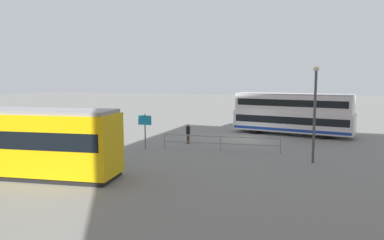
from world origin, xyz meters
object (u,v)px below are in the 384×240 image
(pedestrian_near_railing, at_px, (188,132))
(tram_yellow, at_px, (2,141))
(double_decker_bus, at_px, (292,114))
(info_sign, at_px, (145,125))
(street_lamp, at_px, (315,106))

(pedestrian_near_railing, bearing_deg, tram_yellow, 57.94)
(double_decker_bus, height_order, info_sign, double_decker_bus)
(info_sign, xyz_separation_m, street_lamp, (-11.74, 1.36, 1.76))
(info_sign, height_order, street_lamp, street_lamp)
(tram_yellow, distance_m, info_sign, 9.87)
(tram_yellow, relative_size, street_lamp, 2.19)
(info_sign, distance_m, street_lamp, 11.95)
(tram_yellow, xyz_separation_m, info_sign, (-4.74, -8.66, -0.09))
(double_decker_bus, distance_m, street_lamp, 11.30)
(double_decker_bus, bearing_deg, tram_yellow, 50.36)
(pedestrian_near_railing, relative_size, info_sign, 0.62)
(pedestrian_near_railing, distance_m, info_sign, 3.91)
(street_lamp, bearing_deg, pedestrian_near_railing, -24.63)
(double_decker_bus, xyz_separation_m, pedestrian_near_railing, (8.03, 6.87, -1.02))
(tram_yellow, xyz_separation_m, street_lamp, (-16.48, -7.30, 1.67))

